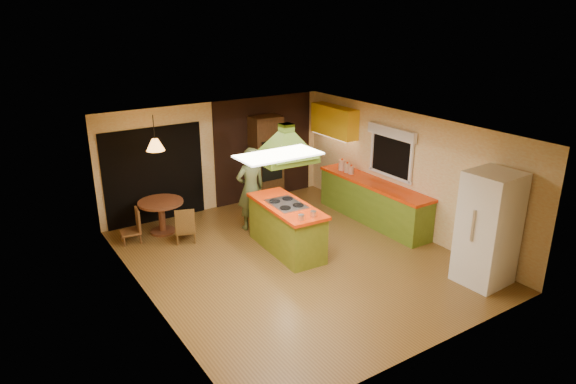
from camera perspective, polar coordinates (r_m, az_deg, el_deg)
ground at (r=9.73m, az=0.79°, el=-7.47°), size 6.50×6.50×0.00m
room_walls at (r=9.23m, az=0.83°, el=-0.56°), size 5.50×6.50×6.50m
ceiling_plane at (r=8.87m, az=0.87°, el=7.04°), size 6.50×6.50×0.00m
brick_panel at (r=12.47m, az=-2.68°, el=4.87°), size 2.64×0.03×2.50m
nook_opening at (r=11.45m, az=-14.61°, el=1.81°), size 2.20×0.03×2.10m
right_counter at (r=11.38m, az=9.41°, el=-1.05°), size 0.62×3.05×0.92m
upper_cabinets at (r=12.21m, az=5.16°, el=7.85°), size 0.34×1.40×0.70m
window_right at (r=11.01m, az=11.44°, el=5.27°), size 0.12×1.35×1.06m
fluor_panel at (r=7.32m, az=-1.05°, el=4.14°), size 1.20×0.60×0.03m
kitchen_island at (r=9.89m, az=-0.17°, el=-3.92°), size 0.87×1.94×0.97m
range_hood at (r=9.32m, az=-0.18°, el=6.09°), size 1.06×0.79×0.79m
man at (r=10.76m, az=-4.17°, el=0.37°), size 0.66×0.45×1.78m
refrigerator at (r=9.21m, az=21.37°, el=-3.80°), size 0.85×0.80×1.97m
wall_oven at (r=12.23m, az=-2.49°, el=3.60°), size 0.73×0.64×2.10m
dining_table at (r=10.97m, az=-13.90°, el=-2.03°), size 0.93×0.93×0.70m
chair_left at (r=10.75m, az=-17.16°, el=-3.64°), size 0.42×0.42×0.69m
chair_near at (r=10.52m, az=-11.37°, el=-3.48°), size 0.52×0.52×0.74m
pendant_lamp at (r=10.54m, az=-14.53°, el=5.11°), size 0.44×0.44×0.24m
canister_large at (r=11.91m, az=6.02°, el=2.99°), size 0.21×0.21×0.24m
canister_medium at (r=11.77m, az=6.61°, el=2.69°), size 0.17×0.17×0.21m
canister_small at (r=11.67m, az=7.03°, el=2.45°), size 0.16×0.16×0.18m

